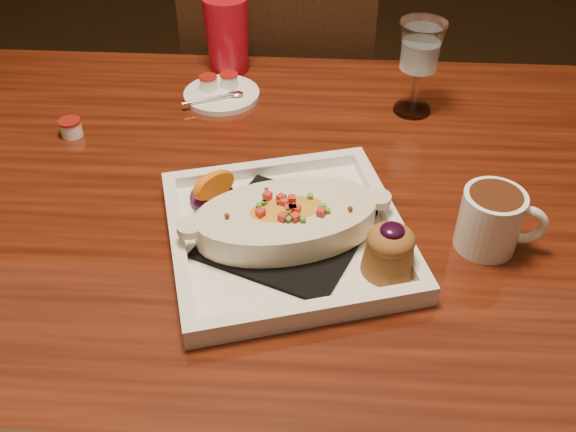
# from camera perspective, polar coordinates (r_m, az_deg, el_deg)

# --- Properties ---
(table) EXTENTS (1.50, 0.90, 0.75)m
(table) POSITION_cam_1_polar(r_m,az_deg,el_deg) (1.01, -3.12, -2.63)
(table) COLOR maroon
(table) RESTS_ON floor
(chair_far) EXTENTS (0.42, 0.42, 0.93)m
(chair_far) POSITION_cam_1_polar(r_m,az_deg,el_deg) (1.60, -0.56, 9.00)
(chair_far) COLOR black
(chair_far) RESTS_ON floor
(plate) EXTENTS (0.38, 0.38, 0.08)m
(plate) POSITION_cam_1_polar(r_m,az_deg,el_deg) (0.85, 0.48, -1.05)
(plate) COLOR white
(plate) RESTS_ON table
(coffee_mug) EXTENTS (0.11, 0.08, 0.09)m
(coffee_mug) POSITION_cam_1_polar(r_m,az_deg,el_deg) (0.87, 17.73, -0.22)
(coffee_mug) COLOR white
(coffee_mug) RESTS_ON table
(goblet) EXTENTS (0.08, 0.08, 0.16)m
(goblet) POSITION_cam_1_polar(r_m,az_deg,el_deg) (1.11, 11.67, 14.13)
(goblet) COLOR silver
(goblet) RESTS_ON table
(saucer) EXTENTS (0.14, 0.14, 0.09)m
(saucer) POSITION_cam_1_polar(r_m,az_deg,el_deg) (1.18, -6.05, 10.90)
(saucer) COLOR white
(saucer) RESTS_ON table
(creamer_loose) EXTENTS (0.04, 0.04, 0.03)m
(creamer_loose) POSITION_cam_1_polar(r_m,az_deg,el_deg) (1.13, -18.75, 7.45)
(creamer_loose) COLOR white
(creamer_loose) RESTS_ON table
(red_tumbler) EXTENTS (0.09, 0.09, 0.14)m
(red_tumbler) POSITION_cam_1_polar(r_m,az_deg,el_deg) (1.25, -5.41, 15.77)
(red_tumbler) COLOR red
(red_tumbler) RESTS_ON table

